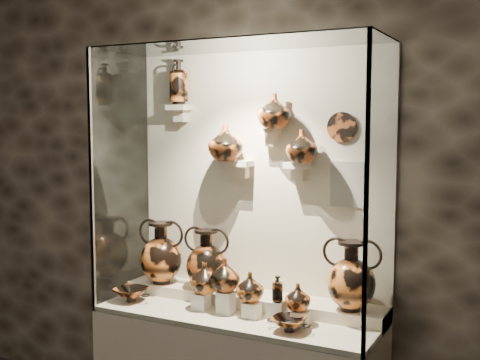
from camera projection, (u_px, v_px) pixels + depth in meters
name	position (u px, v px, depth m)	size (l,w,h in m)	color
wall_back	(261.00, 179.00, 3.78)	(5.00, 0.02, 3.20)	black
front_tier	(237.00, 315.00, 3.57)	(1.68, 0.58, 0.03)	beige
rear_tier	(250.00, 301.00, 3.73)	(1.70, 0.25, 0.10)	beige
back_panel	(260.00, 179.00, 3.78)	(1.70, 0.03, 1.60)	beige
glass_front	(212.00, 189.00, 3.23)	(1.70, 0.01, 1.60)	white
glass_left	(121.00, 177.00, 3.88)	(0.01, 0.60, 1.60)	white
glass_right	(382.00, 191.00, 3.12)	(0.01, 0.60, 1.60)	white
glass_top	(237.00, 45.00, 3.42)	(1.70, 0.60, 0.01)	white
frame_post_left	(92.00, 181.00, 3.62)	(0.02, 0.02, 1.60)	gray
frame_post_right	(366.00, 197.00, 2.86)	(0.02, 0.02, 1.60)	gray
pedestal_a	(201.00, 301.00, 3.62)	(0.09, 0.09, 0.10)	silver
pedestal_b	(226.00, 303.00, 3.54)	(0.09, 0.09, 0.13)	silver
pedestal_c	(252.00, 310.00, 3.47)	(0.09, 0.09, 0.09)	silver
pedestal_d	(277.00, 311.00, 3.40)	(0.09, 0.09, 0.12)	silver
pedestal_e	(301.00, 319.00, 3.34)	(0.09, 0.09, 0.08)	silver
bracket_ul	(179.00, 108.00, 3.91)	(0.14, 0.12, 0.04)	beige
bracket_ca	(241.00, 163.00, 3.75)	(0.14, 0.12, 0.04)	beige
bracket_cb	(270.00, 131.00, 3.64)	(0.10, 0.12, 0.04)	beige
bracket_cc	(298.00, 165.00, 3.57)	(0.14, 0.12, 0.04)	beige
amphora_left	(161.00, 252.00, 3.94)	(0.33, 0.33, 0.41)	orange
amphora_mid	(207.00, 259.00, 3.80)	(0.31, 0.31, 0.38)	#94421A
amphora_right	(351.00, 275.00, 3.37)	(0.32, 0.32, 0.40)	orange
jug_a	(205.00, 278.00, 3.61)	(0.18, 0.18, 0.19)	orange
jug_b	(225.00, 275.00, 3.55)	(0.19, 0.19, 0.19)	#94421A
jug_c	(250.00, 287.00, 3.48)	(0.16, 0.16, 0.17)	orange
jug_e	(298.00, 297.00, 3.35)	(0.14, 0.14, 0.15)	orange
lekythos_small	(278.00, 287.00, 3.37)	(0.07, 0.07, 0.17)	#94421A
kylix_left	(131.00, 293.00, 3.79)	(0.27, 0.23, 0.11)	#94421A
kylix_right	(289.00, 323.00, 3.24)	(0.24, 0.20, 0.10)	orange
lekythos_tall	(179.00, 79.00, 3.88)	(0.13, 0.13, 0.33)	orange
ovoid_vase_a	(226.00, 143.00, 3.72)	(0.22, 0.22, 0.23)	#94421A
ovoid_vase_b	(274.00, 111.00, 3.56)	(0.20, 0.20, 0.21)	#94421A
ovoid_vase_c	(302.00, 146.00, 3.51)	(0.19, 0.19, 0.20)	#94421A
wall_plate	(342.00, 127.00, 3.48)	(0.18, 0.18, 0.02)	#A34A20
info_placard	(347.00, 184.00, 3.50)	(0.20, 0.01, 0.27)	beige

